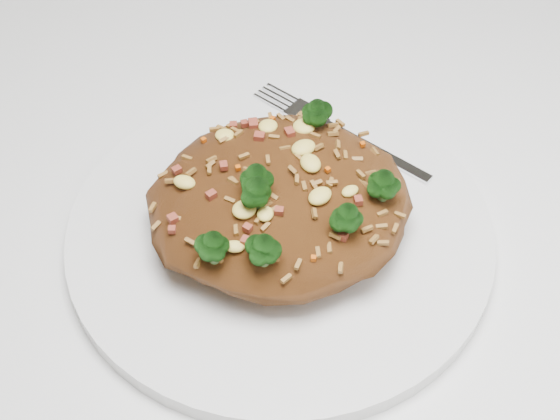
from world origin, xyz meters
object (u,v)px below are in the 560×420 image
object	(u,v)px
plate	(280,231)
fork	(349,137)
fried_rice	(280,194)
dining_table	(135,358)

from	to	relation	value
plate	fork	distance (m)	0.10
fried_rice	fork	size ratio (longest dim) A/B	1.33
fried_rice	fork	xyz separation A→B (m)	(0.07, 0.08, -0.03)
plate	fried_rice	size ratio (longest dim) A/B	1.67
dining_table	fried_rice	bearing A→B (deg)	11.43
fried_rice	fork	bearing A→B (deg)	48.98
dining_table	plate	distance (m)	0.15
dining_table	fork	bearing A→B (deg)	28.77
dining_table	plate	xyz separation A→B (m)	(0.12, 0.02, 0.10)
dining_table	fried_rice	distance (m)	0.18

